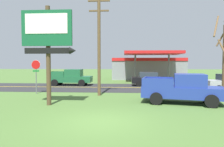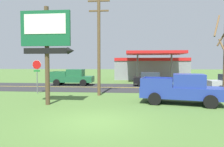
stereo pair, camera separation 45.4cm
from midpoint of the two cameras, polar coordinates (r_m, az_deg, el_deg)
The scene contains 10 objects.
ground_plane at distance 9.29m, azimuth -4.70°, elevation -13.58°, with size 180.00×180.00×0.00m, color #4C7033.
road_asphalt at distance 22.01m, azimuth 0.24°, elevation -4.03°, with size 140.00×8.00×0.02m, color #2B2B2D.
road_centre_line at distance 22.01m, azimuth 0.24°, elevation -4.00°, with size 126.00×0.20×0.01m, color gold.
motel_sign at distance 13.17m, azimuth -18.80°, elevation 9.75°, with size 3.40×0.54×6.22m.
stop_sign at distance 18.65m, azimuth -21.66°, elevation 0.76°, with size 0.80×0.08×2.95m.
utility_pole at distance 16.48m, azimuth -4.55°, elevation 8.96°, with size 1.79×0.26×8.23m.
gas_station at distance 34.79m, azimuth 9.78°, elevation 1.62°, with size 12.00×11.50×4.40m.
pickup_blue_parked_on_lawn at distance 13.91m, azimuth 18.88°, elevation -4.20°, with size 5.50×3.06×1.96m.
pickup_green_on_road at distance 24.83m, azimuth -12.25°, elevation -1.11°, with size 5.20×2.24×1.96m.
car_black_far_lane at distance 24.04m, azimuth 10.06°, elevation -1.54°, with size 4.20×2.00×1.64m.
Camera 1 is at (1.08, -8.84, 2.61)m, focal length 31.83 mm.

